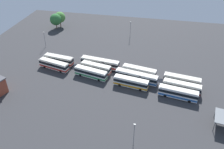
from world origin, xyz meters
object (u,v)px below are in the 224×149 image
bus_row0_slot0 (182,80)px  bus_row2_slot0 (100,63)px  bus_row3_slot2 (54,65)px  lamp_post_mid_lot (134,134)px  bus_row0_slot1 (182,87)px  bus_row3_slot1 (59,60)px  bus_row2_slot1 (96,68)px  bus_row0_slot2 (178,93)px  bus_row1_slot1 (137,77)px  lamp_post_by_building (130,29)px  bus_row1_slot0 (139,71)px  tree_south_edge (56,20)px  bus_row2_slot2 (91,73)px  lamp_post_near_entrance (45,39)px  tree_northeast (60,17)px  bus_row1_slot2 (131,82)px

bus_row0_slot0 → bus_row2_slot0: same height
bus_row3_slot2 → lamp_post_mid_lot: 47.64m
bus_row0_slot1 → bus_row3_slot1: 49.30m
lamp_post_mid_lot → bus_row2_slot1: bearing=-59.5°
bus_row0_slot2 → bus_row0_slot1: bearing=-108.2°
bus_row0_slot0 → bus_row1_slot1: 16.12m
bus_row0_slot2 → bus_row1_slot1: (14.68, -6.77, 0.00)m
bus_row3_slot2 → bus_row2_slot1: bearing=-175.7°
bus_row3_slot1 → lamp_post_by_building: 40.02m
bus_row1_slot0 → tree_south_edge: 60.77m
bus_row0_slot2 → bus_row3_slot2: (47.54, -8.29, -0.00)m
bus_row2_slot0 → bus_row2_slot2: (1.53, 7.84, -0.00)m
bus_row2_slot0 → lamp_post_by_building: (-7.44, -30.47, 2.62)m
bus_row3_slot2 → lamp_post_near_entrance: 20.98m
bus_row2_slot0 → lamp_post_near_entrance: (29.10, -11.99, 2.20)m
bus_row3_slot2 → bus_row0_slot2: bearing=170.1°
bus_row0_slot1 → bus_row0_slot2: (1.27, 3.85, 0.00)m
lamp_post_mid_lot → bus_row0_slot1: bearing=-115.7°
bus_row2_slot1 → lamp_post_mid_lot: size_ratio=1.61×
bus_row2_slot2 → tree_northeast: tree_northeast is taller
bus_row1_slot1 → bus_row1_slot0: bearing=-97.7°
bus_row2_slot0 → bus_row1_slot2: bearing=142.5°
bus_row1_slot2 → bus_row3_slot2: 31.87m
bus_row3_slot1 → bus_row3_slot2: same height
bus_row0_slot2 → lamp_post_mid_lot: size_ratio=1.72×
bus_row3_slot1 → bus_row3_slot2: 4.26m
bus_row3_slot1 → lamp_post_by_building: (-24.54, -31.50, 2.62)m
bus_row0_slot1 → lamp_post_mid_lot: size_ratio=1.71×
lamp_post_near_entrance → tree_south_edge: tree_south_edge is taller
bus_row1_slot0 → bus_row2_slot1: bearing=3.4°
bus_row2_slot2 → bus_row3_slot2: size_ratio=1.01×
bus_row1_slot0 → tree_northeast: 62.09m
bus_row2_slot0 → lamp_post_mid_lot: 41.00m
bus_row0_slot0 → bus_row2_slot1: size_ratio=1.07×
bus_row2_slot2 → tree_northeast: (30.17, -44.43, 3.25)m
bus_row1_slot1 → tree_northeast: tree_northeast is taller
bus_row1_slot0 → bus_row2_slot1: size_ratio=1.06×
bus_row0_slot2 → bus_row3_slot1: bearing=-14.9°
bus_row3_slot1 → tree_northeast: 40.48m
bus_row1_slot2 → lamp_post_by_building: lamp_post_by_building is taller
tree_northeast → bus_row0_slot0: bearing=146.2°
bus_row0_slot1 → tree_south_edge: bearing=-33.8°
bus_row1_slot0 → bus_row2_slot0: 16.28m
lamp_post_mid_lot → lamp_post_near_entrance: (47.62, -48.50, -0.13)m
bus_row1_slot2 → lamp_post_near_entrance: 48.79m
lamp_post_mid_lot → bus_row1_slot1: bearing=-84.2°
bus_row0_slot1 → bus_row3_slot1: (48.53, -8.68, -0.00)m
bus_row3_slot2 → tree_northeast: size_ratio=1.60×
bus_row1_slot1 → bus_row3_slot2: 32.90m
bus_row3_slot1 → lamp_post_by_building: size_ratio=1.53×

